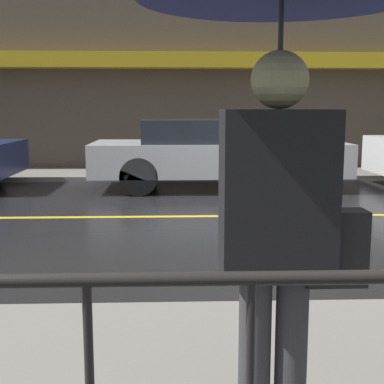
# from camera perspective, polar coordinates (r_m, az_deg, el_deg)

# --- Properties ---
(ground_plane) EXTENTS (80.00, 80.00, 0.00)m
(ground_plane) POSITION_cam_1_polar(r_m,az_deg,el_deg) (7.68, 6.84, -2.56)
(ground_plane) COLOR black
(sidewalk_far) EXTENTS (28.00, 1.77, 0.10)m
(sidewalk_far) POSITION_cam_1_polar(r_m,az_deg,el_deg) (12.10, 3.54, 1.97)
(sidewalk_far) COLOR slate
(sidewalk_far) RESTS_ON ground_plane
(lane_marking) EXTENTS (25.20, 0.12, 0.01)m
(lane_marking) POSITION_cam_1_polar(r_m,az_deg,el_deg) (7.68, 6.84, -2.54)
(lane_marking) COLOR gold
(lane_marking) RESTS_ON ground_plane
(building_storefront) EXTENTS (28.00, 0.85, 6.36)m
(building_storefront) POSITION_cam_1_polar(r_m,az_deg,el_deg) (13.12, 3.22, 16.06)
(building_storefront) COLOR #4C4238
(building_storefront) RESTS_ON ground_plane
(pedestrian) EXTENTS (1.08, 1.08, 2.07)m
(pedestrian) POSITION_cam_1_polar(r_m,az_deg,el_deg) (2.08, 9.57, 15.24)
(pedestrian) COLOR #333338
(pedestrian) RESTS_ON sidewalk_near
(car_silver) EXTENTS (4.72, 1.79, 1.31)m
(car_silver) POSITION_cam_1_polar(r_m,az_deg,el_deg) (10.14, 2.59, 4.26)
(car_silver) COLOR #B2B5BA
(car_silver) RESTS_ON ground_plane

